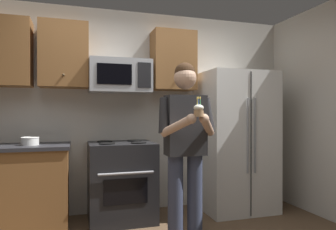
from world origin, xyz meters
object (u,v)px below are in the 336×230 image
Objects in this scene: oven_range at (121,181)px; bowl_large_white at (30,141)px; person at (186,141)px; cupcake at (199,110)px; refrigerator at (236,141)px; microwave at (120,76)px.

oven_range is 4.89× the size of bowl_large_white.
person reaches higher than bowl_large_white.
oven_range is 0.53× the size of person.
oven_range is 5.36× the size of cupcake.
refrigerator is 1.29m from person.
cupcake is (0.50, -1.18, 0.83)m from oven_range.
cupcake is at bearing -90.00° from person.
microwave is (0.00, 0.12, 1.26)m from oven_range.
refrigerator is 1.56m from cupcake.
microwave reaches higher than bowl_large_white.
cupcake is at bearing -131.34° from refrigerator.
refrigerator reaches higher than bowl_large_white.
microwave reaches higher than refrigerator.
microwave reaches higher than oven_range.
microwave is at bearing 173.97° from refrigerator.
cupcake is at bearing -66.97° from oven_range.
bowl_large_white is at bearing 142.14° from cupcake.
bowl_large_white is 1.71m from person.
microwave reaches higher than cupcake.
cupcake is (-0.00, -0.33, 0.30)m from person.
oven_range is 1.12m from person.
person is 10.13× the size of cupcake.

